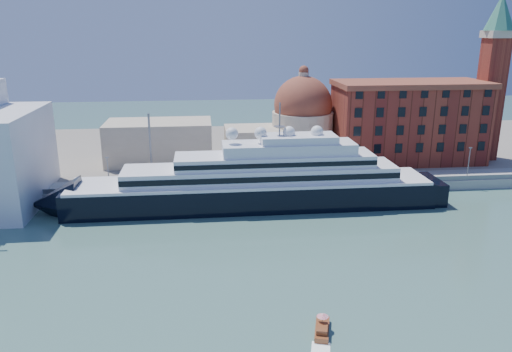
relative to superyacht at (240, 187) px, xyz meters
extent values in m
plane|color=#355C53|center=(-0.71, -23.00, -4.85)|extent=(400.00, 400.00, 0.00)
cube|color=gray|center=(-0.71, 11.00, -3.60)|extent=(180.00, 10.00, 2.50)
cube|color=slate|center=(-0.71, 52.00, -3.85)|extent=(260.00, 72.00, 2.00)
cube|color=slate|center=(-0.71, 6.50, -1.75)|extent=(180.00, 0.10, 1.20)
cube|color=black|center=(2.56, 0.00, -2.50)|extent=(83.38, 12.83, 6.95)
cone|color=black|center=(-41.27, 0.00, -2.50)|extent=(10.69, 12.83, 12.83)
cube|color=black|center=(44.25, 0.00, -2.71)|extent=(6.41, 11.76, 6.41)
cube|color=white|center=(2.56, 0.00, 1.24)|extent=(81.24, 13.04, 0.64)
cube|color=white|center=(4.70, 0.00, 3.17)|extent=(62.00, 10.69, 3.21)
cube|color=black|center=(4.70, -5.34, 3.17)|extent=(62.00, 0.15, 1.28)
cube|color=white|center=(7.90, 0.00, 6.16)|extent=(44.89, 9.62, 2.78)
cube|color=white|center=(11.11, 0.00, 8.83)|extent=(29.93, 8.55, 2.57)
cube|color=white|center=(13.25, 0.00, 10.97)|extent=(17.10, 7.48, 1.71)
cylinder|color=slate|center=(8.97, 0.00, 15.46)|extent=(0.32, 0.32, 7.48)
sphere|color=white|center=(-1.72, 0.00, 12.47)|extent=(2.78, 2.78, 2.78)
sphere|color=white|center=(4.70, 0.00, 12.47)|extent=(2.78, 2.78, 2.78)
sphere|color=white|center=(11.11, 0.00, 12.47)|extent=(2.78, 2.78, 2.78)
sphere|color=white|center=(17.53, 0.00, 12.47)|extent=(2.78, 2.78, 2.78)
cube|color=maroon|center=(7.27, -50.64, -4.53)|extent=(3.31, 5.87, 0.93)
cube|color=maroon|center=(7.02, -51.53, -3.74)|extent=(2.06, 2.64, 0.74)
cylinder|color=slate|center=(7.40, -50.19, -3.36)|extent=(0.06, 0.06, 1.49)
cone|color=red|center=(7.40, -50.19, -2.53)|extent=(1.67, 1.67, 0.37)
cube|color=maroon|center=(51.29, 29.00, 8.15)|extent=(42.00, 18.00, 22.00)
cube|color=brown|center=(51.29, 29.00, 19.65)|extent=(43.00, 19.00, 1.50)
cube|color=maroon|center=(75.29, 29.00, 14.65)|extent=(6.00, 6.00, 35.00)
cube|color=beige|center=(75.29, 29.00, 33.15)|extent=(7.00, 7.00, 2.00)
cone|color=#387B63|center=(75.29, 29.00, 39.15)|extent=(8.40, 8.40, 10.00)
cylinder|color=beige|center=(21.29, 35.00, 4.15)|extent=(18.00, 18.00, 14.00)
sphere|color=brown|center=(21.29, 35.00, 13.15)|extent=(17.00, 17.00, 17.00)
cylinder|color=beige|center=(21.29, 35.00, 21.15)|extent=(3.00, 3.00, 3.00)
cube|color=beige|center=(7.29, 33.00, 2.15)|extent=(18.00, 14.00, 10.00)
cube|color=beige|center=(-20.71, 35.00, 3.15)|extent=(30.00, 16.00, 12.00)
cylinder|color=slate|center=(-30.71, 8.00, 1.65)|extent=(0.24, 0.24, 8.00)
cube|color=slate|center=(-30.71, 8.00, 5.75)|extent=(0.80, 0.30, 0.25)
cylinder|color=slate|center=(-0.71, 8.00, 1.65)|extent=(0.24, 0.24, 8.00)
cube|color=slate|center=(-0.71, 8.00, 5.75)|extent=(0.80, 0.30, 0.25)
cylinder|color=slate|center=(29.29, 8.00, 1.65)|extent=(0.24, 0.24, 8.00)
cube|color=slate|center=(29.29, 8.00, 5.75)|extent=(0.80, 0.30, 0.25)
cylinder|color=slate|center=(59.29, 8.00, 1.65)|extent=(0.24, 0.24, 8.00)
cube|color=slate|center=(59.29, 8.00, 5.75)|extent=(0.80, 0.30, 0.25)
cylinder|color=slate|center=(-20.71, 10.00, 6.65)|extent=(0.50, 0.50, 18.00)
camera|label=1|loc=(-8.08, -108.44, 35.18)|focal=35.00mm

